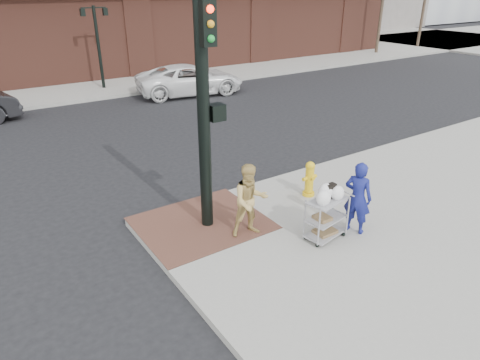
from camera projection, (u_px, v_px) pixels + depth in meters
ground at (246, 238)px, 9.41m from camera, size 220.00×220.00×0.00m
sidewalk_far at (161, 43)px, 39.84m from camera, size 65.00×36.00×0.15m
brick_curb_ramp at (202, 223)px, 9.72m from camera, size 2.80×2.40×0.01m
lamp_post at (97, 38)px, 21.39m from camera, size 1.32×0.22×4.00m
traffic_signal_pole at (205, 108)px, 8.57m from camera, size 0.61×0.51×5.00m
woman_blue at (358, 198)px, 9.09m from camera, size 0.59×0.70×1.62m
pedestrian_tan at (250, 201)px, 8.98m from camera, size 0.92×0.80×1.62m
minivan_white at (190, 80)px, 21.42m from camera, size 5.67×3.37×1.48m
utility_cart at (326, 215)px, 8.94m from camera, size 0.96×0.64×1.23m
fire_hydrant at (309, 178)px, 10.82m from camera, size 0.43×0.30×0.92m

